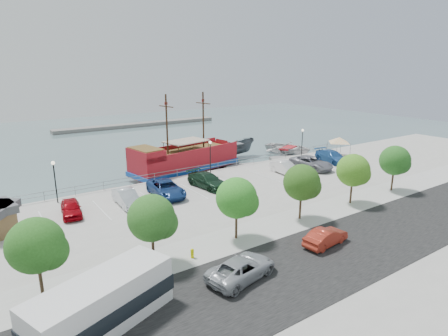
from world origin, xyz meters
TOP-DOWN VIEW (x-y plane):
  - ground at (0.00, 0.00)m, footprint 160.00×160.00m
  - land_slab at (0.00, -21.00)m, footprint 100.00×58.00m
  - street at (0.00, -16.00)m, footprint 100.00×8.00m
  - sidewalk at (0.00, -10.00)m, footprint 100.00×4.00m
  - seawall_railing at (0.00, 7.80)m, footprint 50.00×0.06m
  - far_shore at (10.00, 55.00)m, footprint 40.00×3.00m
  - pirate_ship at (0.59, 11.99)m, footprint 18.15×7.83m
  - patrol_boat at (10.69, 15.42)m, footprint 6.68×2.70m
  - speedboat at (18.99, 12.39)m, footprint 8.04×9.34m
  - dock_west at (-14.01, 9.20)m, footprint 6.26×1.89m
  - dock_mid at (8.68, 9.20)m, footprint 7.99×4.23m
  - dock_east at (17.01, 9.20)m, footprint 7.53×4.77m
  - canopy_tent at (21.56, 4.24)m, footprint 4.08×4.08m
  - street_van at (-11.09, -14.84)m, footprint 5.41×3.30m
  - street_sedan at (-3.05, -14.72)m, footprint 4.14×1.84m
  - shuttle_bus at (-19.79, -14.50)m, footprint 8.22×5.25m
  - fire_hydrant at (-12.42, -10.80)m, footprint 0.26×0.26m
  - lamp_post_left at (-18.00, 6.50)m, footprint 0.36×0.36m
  - lamp_post_mid at (0.00, 6.50)m, footprint 0.36×0.36m
  - lamp_post_right at (16.00, 6.50)m, footprint 0.36×0.36m
  - tree_a at (-21.85, -10.07)m, footprint 3.30×3.20m
  - tree_b at (-14.85, -10.07)m, footprint 3.30×3.20m
  - tree_c at (-7.85, -10.07)m, footprint 3.30×3.20m
  - tree_d at (-0.85, -10.07)m, footprint 3.30×3.20m
  - tree_e at (6.15, -10.07)m, footprint 3.30×3.20m
  - tree_f at (13.15, -10.07)m, footprint 3.30×3.20m
  - parked_car_a at (-17.63, 2.27)m, footprint 2.23×4.33m
  - parked_car_b at (-12.50, 1.99)m, footprint 1.79×4.79m
  - parked_car_c at (-8.14, 2.26)m, footprint 3.17×6.08m
  - parked_car_d at (-3.03, 2.30)m, footprint 2.98×5.79m
  - parked_car_f at (7.95, 1.38)m, footprint 2.07×4.82m
  - parked_car_g at (12.40, 1.20)m, footprint 3.26×6.21m
  - parked_car_h at (17.47, 2.00)m, footprint 3.26×6.06m

SIDE VIEW (x-z plane):
  - ground at x=0.00m, z-range -1.00..-1.00m
  - dock_west at x=-14.01m, z-range -1.00..-0.64m
  - dock_east at x=17.01m, z-range -1.00..-0.58m
  - dock_mid at x=8.68m, z-range -1.00..-0.56m
  - land_slab at x=0.00m, z-range -1.20..0.00m
  - far_shore at x=10.00m, z-range -1.00..-0.20m
  - speedboat at x=18.99m, z-range -1.00..0.63m
  - street at x=0.00m, z-range -0.01..0.03m
  - sidewalk at x=0.00m, z-range -0.01..0.04m
  - patrol_boat at x=10.69m, z-range -1.00..1.55m
  - fire_hydrant at x=-12.42m, z-range 0.03..0.77m
  - seawall_railing at x=0.00m, z-range 0.03..1.03m
  - street_sedan at x=-3.05m, z-range 0.00..1.32m
  - street_van at x=-11.09m, z-range 0.00..1.40m
  - parked_car_a at x=-17.63m, z-range 0.00..1.41m
  - parked_car_f at x=7.95m, z-range 0.00..1.55m
  - parked_car_b at x=-12.50m, z-range 0.00..1.56m
  - parked_car_d at x=-3.03m, z-range 0.00..1.61m
  - parked_car_c at x=-8.14m, z-range 0.00..1.63m
  - parked_car_g at x=12.40m, z-range 0.00..1.67m
  - parked_car_h at x=17.47m, z-range 0.00..1.67m
  - pirate_ship at x=0.59m, z-range -4.75..6.53m
  - shuttle_bus at x=-19.79m, z-range -0.04..2.69m
  - canopy_tent at x=21.56m, z-range 1.21..4.48m
  - lamp_post_left at x=-18.00m, z-range 0.80..5.08m
  - lamp_post_mid at x=0.00m, z-range 0.80..5.08m
  - lamp_post_right at x=16.00m, z-range 0.80..5.08m
  - tree_a at x=-21.85m, z-range 0.80..5.80m
  - tree_b at x=-14.85m, z-range 0.80..5.80m
  - tree_c at x=-7.85m, z-range 0.80..5.80m
  - tree_d at x=-0.85m, z-range 0.80..5.80m
  - tree_e at x=6.15m, z-range 0.80..5.80m
  - tree_f at x=13.15m, z-range 0.80..5.80m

